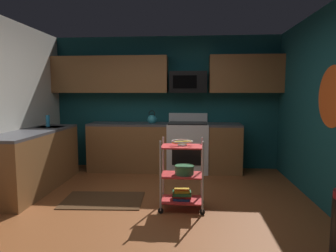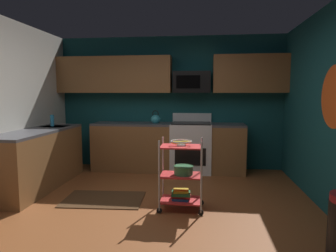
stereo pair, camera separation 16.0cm
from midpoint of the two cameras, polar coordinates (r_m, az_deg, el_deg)
name	(u,v)px [view 1 (the left image)]	position (r m, az deg, el deg)	size (l,w,h in m)	color
floor	(149,215)	(3.90, -4.88, -16.56)	(4.40, 4.80, 0.04)	brown
wall_back	(166,103)	(6.01, -1.16, 4.43)	(4.52, 0.06, 2.60)	#14474C
wall_flower_decal	(332,97)	(4.07, 27.79, 4.96)	(0.76, 0.76, 0.00)	#E5591E
counter_run	(118,151)	(5.41, -10.36, -4.80)	(3.64, 2.57, 0.92)	brown
oven_range	(188,146)	(5.74, 2.97, -3.92)	(0.76, 0.65, 1.10)	white
upper_cabinets	(160,75)	(5.83, -2.35, 9.78)	(4.40, 0.33, 0.70)	brown
microwave	(188,82)	(5.76, 3.07, 8.33)	(0.70, 0.39, 0.40)	black
rolling_cart	(182,175)	(3.88, 1.48, -9.30)	(0.59, 0.36, 0.91)	silver
fruit_bowl	(182,142)	(3.79, 1.50, -3.09)	(0.27, 0.27, 0.07)	silver
mixing_bowl_large	(184,170)	(3.86, 1.94, -8.34)	(0.25, 0.25, 0.11)	#387F4C
book_stack	(182,194)	(3.95, 1.47, -12.93)	(0.25, 0.20, 0.13)	#1E4C8C
kettle	(152,119)	(5.73, -3.86, 1.29)	(0.21, 0.18, 0.26)	teal
dish_soap_bottle	(48,121)	(5.53, -22.71, 0.89)	(0.06, 0.06, 0.20)	#2D8CBF
floor_rug	(103,200)	(4.41, -13.33, -13.59)	(1.10, 0.70, 0.01)	#472D19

